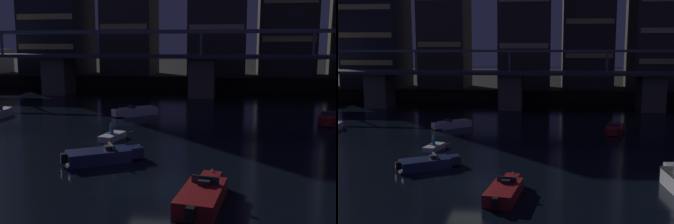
# 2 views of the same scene
# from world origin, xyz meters

# --- Properties ---
(ground_plane) EXTENTS (400.00, 400.00, 0.00)m
(ground_plane) POSITION_xyz_m (0.00, 0.00, 0.00)
(ground_plane) COLOR black
(far_riverbank) EXTENTS (240.00, 80.00, 2.20)m
(far_riverbank) POSITION_xyz_m (0.00, 85.25, 1.10)
(far_riverbank) COLOR black
(far_riverbank) RESTS_ON ground
(river_bridge) EXTENTS (92.60, 6.40, 9.38)m
(river_bridge) POSITION_xyz_m (0.00, 37.24, 4.09)
(river_bridge) COLOR #605B51
(river_bridge) RESTS_ON ground
(tower_west_low) EXTENTS (10.52, 10.09, 24.99)m
(tower_west_low) POSITION_xyz_m (-26.59, 48.54, 14.54)
(tower_west_low) COLOR #282833
(tower_west_low) RESTS_ON far_riverbank
(speedboat_near_center) EXTENTS (4.54, 4.21, 1.16)m
(speedboat_near_center) POSITION_xyz_m (-5.74, 20.91, 0.41)
(speedboat_near_center) COLOR silver
(speedboat_near_center) RESTS_ON ground
(speedboat_mid_left) EXTENTS (2.78, 5.18, 1.16)m
(speedboat_mid_left) POSITION_xyz_m (13.47, 19.84, 0.41)
(speedboat_mid_left) COLOR maroon
(speedboat_mid_left) RESTS_ON ground
(speedboat_mid_right) EXTENTS (4.84, 3.67, 1.16)m
(speedboat_mid_right) POSITION_xyz_m (-3.83, 3.83, 0.41)
(speedboat_mid_right) COLOR #19234C
(speedboat_mid_right) RESTS_ON ground
(speedboat_far_left) EXTENTS (2.32, 5.23, 1.16)m
(speedboat_far_left) POSITION_xyz_m (2.95, -1.93, 0.41)
(speedboat_far_left) COLOR maroon
(speedboat_far_left) RESTS_ON ground
(dinghy_with_paddler) EXTENTS (2.60, 2.78, 1.36)m
(dinghy_with_paddler) POSITION_xyz_m (-4.96, 9.78, 0.28)
(dinghy_with_paddler) COLOR silver
(dinghy_with_paddler) RESTS_ON ground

